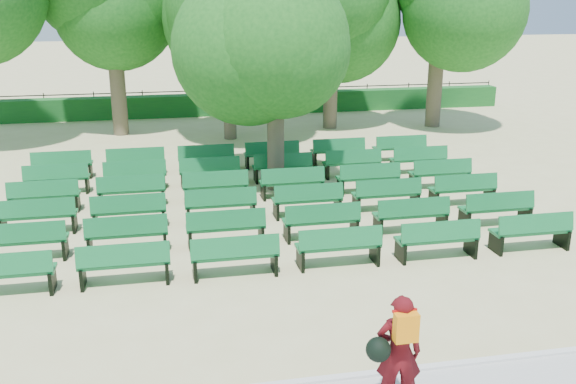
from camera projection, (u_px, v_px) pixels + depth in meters
name	position (u px, v px, depth m)	size (l,w,h in m)	color
ground	(268.00, 226.00, 14.64)	(120.00, 120.00, 0.00)	#C4BB82
curb	(344.00, 379.00, 8.77)	(30.00, 0.12, 0.10)	silver
hedge	(214.00, 105.00, 27.60)	(26.00, 0.70, 0.90)	#175B20
fence	(214.00, 113.00, 28.11)	(26.00, 0.10, 1.02)	black
tree_line	(224.00, 134.00, 24.00)	(21.80, 6.80, 7.04)	#1E641C
bench_array	(259.00, 205.00, 15.81)	(1.66, 0.58, 1.04)	#126934
tree_among	(275.00, 43.00, 16.25)	(3.97, 3.97, 5.67)	brown
person	(397.00, 351.00, 7.93)	(0.76, 0.49, 1.55)	#4C0A0F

